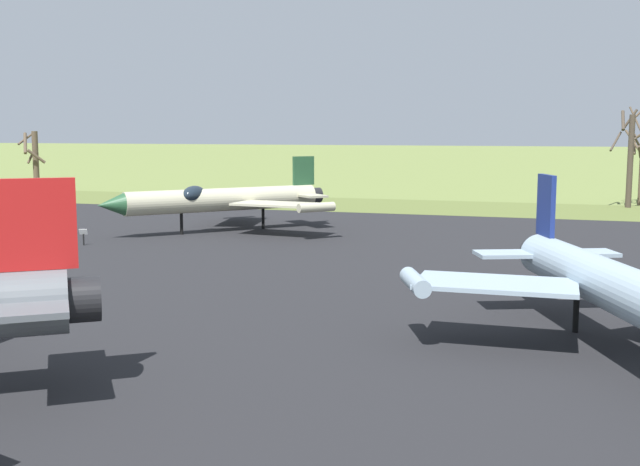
{
  "coord_description": "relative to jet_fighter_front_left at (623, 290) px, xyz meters",
  "views": [
    {
      "loc": [
        12.56,
        -8.52,
        6.34
      ],
      "look_at": [
        4.14,
        18.45,
        2.6
      ],
      "focal_mm": 44.0,
      "sensor_mm": 36.0,
      "label": 1
    }
  ],
  "objects": [
    {
      "name": "jet_fighter_rear_right",
      "position": [
        -21.66,
        21.84,
        0.04
      ],
      "size": [
        13.31,
        13.56,
        4.61
      ],
      "color": "#B7B293",
      "rests_on": "ground"
    },
    {
      "name": "asphalt_apron",
      "position": [
        -14.19,
        4.55,
        -2.01
      ],
      "size": [
        93.49,
        61.13,
        0.05
      ],
      "primitive_type": "cube",
      "color": "black",
      "rests_on": "ground"
    },
    {
      "name": "grass_verge_strip",
      "position": [
        -14.19,
        41.11,
        -2.0
      ],
      "size": [
        153.49,
        12.0,
        0.06
      ],
      "primitive_type": "cube",
      "color": "#5B6831",
      "rests_on": "ground"
    },
    {
      "name": "bare_tree_left_of_center",
      "position": [
        3.32,
        45.37,
        2.2
      ],
      "size": [
        2.89,
        2.85,
        7.97
      ],
      "color": "#42382D",
      "rests_on": "ground"
    },
    {
      "name": "jet_fighter_front_left",
      "position": [
        0.0,
        0.0,
        0.0
      ],
      "size": [
        11.1,
        14.34,
        4.81
      ],
      "color": "#8EA3B2",
      "rests_on": "ground"
    },
    {
      "name": "bare_tree_far_left",
      "position": [
        -53.96,
        46.3,
        1.38
      ],
      "size": [
        2.82,
        2.86,
        6.16
      ],
      "color": "brown",
      "rests_on": "ground"
    },
    {
      "name": "info_placard_rear_right",
      "position": [
        -26.6,
        14.27,
        -1.46
      ],
      "size": [
        0.48,
        0.27,
        0.95
      ],
      "color": "black",
      "rests_on": "ground"
    }
  ]
}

